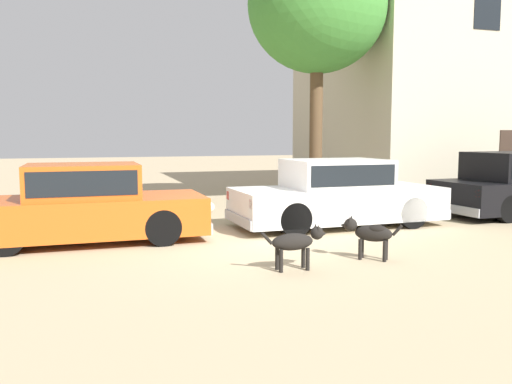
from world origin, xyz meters
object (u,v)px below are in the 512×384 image
at_px(parked_sedan_nearest, 86,204).
at_px(acacia_tree_left, 317,7).
at_px(stray_dog_tan, 369,232).
at_px(stray_dog_spotted, 297,242).
at_px(parked_sedan_second, 337,193).

distance_m(parked_sedan_nearest, acacia_tree_left, 8.39).
bearing_deg(acacia_tree_left, stray_dog_tan, -107.20).
bearing_deg(stray_dog_spotted, parked_sedan_second, 56.12).
bearing_deg(acacia_tree_left, stray_dog_spotted, -116.77).
distance_m(parked_sedan_second, acacia_tree_left, 5.75).
relative_size(parked_sedan_nearest, stray_dog_tan, 5.52).
bearing_deg(parked_sedan_second, parked_sedan_nearest, -179.54).
bearing_deg(stray_dog_spotted, parked_sedan_nearest, 134.59).
xyz_separation_m(parked_sedan_nearest, stray_dog_tan, (4.21, -2.83, -0.27)).
xyz_separation_m(parked_sedan_nearest, stray_dog_spotted, (2.88, -3.07, -0.29)).
relative_size(parked_sedan_nearest, acacia_tree_left, 0.61).
bearing_deg(parked_sedan_second, acacia_tree_left, 72.34).
xyz_separation_m(stray_dog_tan, acacia_tree_left, (1.91, 6.16, 4.95)).
distance_m(stray_dog_spotted, acacia_tree_left, 8.73).
relative_size(stray_dog_spotted, stray_dog_tan, 1.28).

